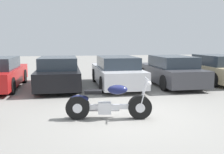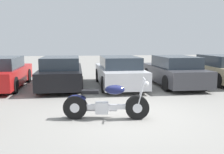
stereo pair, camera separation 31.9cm
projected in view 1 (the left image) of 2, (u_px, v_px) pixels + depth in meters
The scene contains 6 objects.
ground_plane at pixel (129, 116), 6.88m from camera, with size 60.00×60.00×0.00m, color gray.
motorcycle at pixel (108, 104), 6.56m from camera, with size 2.26×0.79×1.08m.
parked_car_black at pixel (59, 73), 11.04m from camera, with size 1.84×4.55×1.37m.
parked_car_silver at pixel (116, 72), 11.32m from camera, with size 1.84×4.55×1.37m.
parked_car_dark_grey at pixel (170, 71), 11.71m from camera, with size 1.84×4.55×1.37m.
parked_car_champagne at pixel (215, 69), 12.59m from camera, with size 1.84×4.55×1.37m.
Camera 1 is at (-1.65, -6.47, 2.03)m, focal length 40.00 mm.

